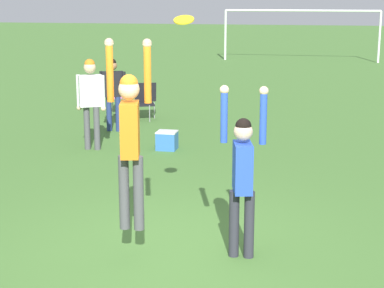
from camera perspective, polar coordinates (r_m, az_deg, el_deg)
ground_plane at (r=7.77m, az=-1.67°, el=-9.68°), size 120.00×120.00×0.00m
person_jumping at (r=7.22m, az=-5.54°, el=1.21°), size 0.54×0.42×2.19m
person_defending at (r=7.35m, az=4.52°, el=-2.25°), size 0.55×0.43×2.03m
frisbee at (r=7.24m, az=-0.73°, el=10.98°), size 0.23×0.22×0.10m
camping_chair_0 at (r=16.81m, az=-6.50°, el=4.62°), size 0.75×0.84×0.95m
camping_chair_1 at (r=15.91m, az=-4.28°, el=4.01°), size 0.69×0.74×0.89m
person_spectator_near at (r=12.74m, az=-8.99°, el=4.33°), size 0.61×0.41×1.80m
person_spectator_far at (r=14.47m, az=-7.05°, el=4.96°), size 0.63×0.38×1.63m
cooler_box at (r=12.76m, az=-2.24°, el=0.33°), size 0.40×0.37×0.37m
soccer_goal at (r=30.26m, az=9.69°, el=10.74°), size 7.10×0.10×2.35m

